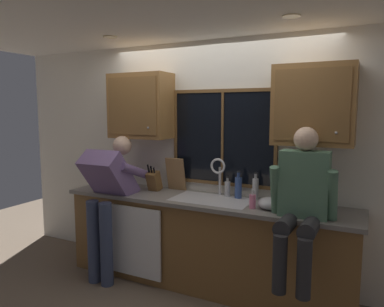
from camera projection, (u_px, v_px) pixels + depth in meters
The scene contains 25 objects.
back_wall at pixel (217, 160), 3.92m from camera, with size 5.38×0.12×2.55m, color silver.
ceiling_downlight_left at pixel (110, 37), 3.58m from camera, with size 0.14×0.14×0.01m, color #FFEAB2.
ceiling_downlight_right at pixel (292, 16), 2.78m from camera, with size 0.14×0.14×0.01m, color #FFEAB2.
window_glass at pixel (223, 138), 3.79m from camera, with size 1.10×0.02×0.95m, color black.
window_frame_top at pixel (223, 91), 3.72m from camera, with size 1.17×0.02×0.04m, color brown.
window_frame_bottom at pixel (222, 183), 3.84m from camera, with size 1.17×0.02×0.04m, color brown.
window_frame_left at pixel (176, 136), 4.03m from camera, with size 0.04×0.02×0.95m, color brown.
window_frame_right at pixel (276, 140), 3.53m from camera, with size 0.04×0.02×0.95m, color brown.
window_mullion_center at pixel (222, 138), 3.78m from camera, with size 0.02×0.02×0.95m, color brown.
lower_cabinet_run at pixel (203, 243), 3.71m from camera, with size 2.98×0.58×0.88m, color brown.
countertop at pixel (203, 201), 3.64m from camera, with size 3.04×0.62×0.04m, color slate.
dishwasher_front at pixel (136, 242), 3.71m from camera, with size 0.60×0.02×0.74m, color white.
upper_cabinet_left at pixel (141, 106), 4.02m from camera, with size 0.70×0.36×0.72m.
upper_cabinet_right at pixel (314, 105), 3.19m from camera, with size 0.70×0.36×0.72m.
sink at pixel (211, 209), 3.62m from camera, with size 0.80×0.46×0.21m.
faucet at pixel (219, 172), 3.73m from camera, with size 0.18×0.09×0.40m.
person_standing at pixel (109, 192), 3.81m from camera, with size 0.53×0.70×1.53m.
person_sitting_on_counter at pixel (302, 198), 2.93m from camera, with size 0.54×0.59×1.26m.
knife_block at pixel (154, 181), 3.99m from camera, with size 0.12×0.18×0.32m.
cutting_board at pixel (176, 174), 4.00m from camera, with size 0.22×0.02×0.37m, color #997047.
mixing_bowl at pixel (270, 204), 3.26m from camera, with size 0.22×0.22×0.11m, color #B7B7BC.
soap_dispenser at pixel (253, 201), 3.28m from camera, with size 0.06×0.07×0.18m.
bottle_green_glass at pixel (255, 188), 3.60m from camera, with size 0.06×0.06×0.28m.
bottle_tall_clear at pixel (227, 188), 3.72m from camera, with size 0.06×0.06×0.21m.
bottle_amber_small at pixel (238, 187), 3.64m from camera, with size 0.07×0.07×0.28m.
Camera 1 is at (1.49, -3.54, 1.82)m, focal length 33.46 mm.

